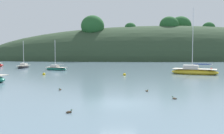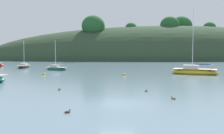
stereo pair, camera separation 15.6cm
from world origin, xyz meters
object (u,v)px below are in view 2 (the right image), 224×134
object	(u,v)px
duck_lone_left	(146,91)
sailboat_navy_dinghy	(56,68)
duck_trailing	(59,90)
duck_lead	(67,112)
mooring_buoy_channel	(124,75)
duck_straggler	(173,98)
mooring_buoy_inner	(44,74)
mooring_buoy_outer	(212,69)
sailboat_black_sloop	(194,71)
sailboat_orange_cutter	(24,67)

from	to	relation	value
duck_lone_left	sailboat_navy_dinghy	bearing A→B (deg)	117.29
duck_trailing	duck_lead	xyz separation A→B (m)	(2.08, -8.48, 0.00)
mooring_buoy_channel	duck_lead	size ratio (longest dim) A/B	1.33
duck_straggler	duck_lone_left	bearing A→B (deg)	112.42
mooring_buoy_inner	duck_lone_left	xyz separation A→B (m)	(12.85, -15.53, -0.07)
mooring_buoy_outer	mooring_buoy_inner	xyz separation A→B (m)	(-29.49, -10.37, 0.00)
sailboat_navy_dinghy	duck_trailing	distance (m)	24.74
sailboat_black_sloop	duck_lone_left	bearing A→B (deg)	-121.31
mooring_buoy_inner	duck_lead	bearing A→B (deg)	-72.79
mooring_buoy_channel	mooring_buoy_outer	bearing A→B (deg)	32.90
mooring_buoy_channel	duck_straggler	world-z (taller)	mooring_buoy_channel
duck_straggler	duck_trailing	bearing A→B (deg)	154.13
sailboat_orange_cutter	mooring_buoy_channel	xyz separation A→B (m)	(20.01, -16.43, -0.18)
sailboat_black_sloop	duck_lone_left	distance (m)	19.09
sailboat_orange_cutter	duck_straggler	world-z (taller)	sailboat_orange_cutter
sailboat_orange_cutter	mooring_buoy_inner	xyz separation A→B (m)	(8.09, -15.44, -0.18)
sailboat_black_sloop	duck_lead	distance (m)	28.52
mooring_buoy_outer	mooring_buoy_channel	bearing A→B (deg)	-147.10
mooring_buoy_inner	duck_lead	xyz separation A→B (m)	(7.15, -23.08, -0.07)
duck_straggler	mooring_buoy_inner	bearing A→B (deg)	126.89
duck_lone_left	mooring_buoy_channel	bearing A→B (deg)	93.66
sailboat_orange_cutter	duck_lead	size ratio (longest dim) A/B	14.46
sailboat_orange_cutter	sailboat_black_sloop	distance (m)	34.16
mooring_buoy_outer	duck_straggler	xyz separation A→B (m)	(-15.17, -29.44, -0.07)
sailboat_black_sloop	mooring_buoy_outer	distance (m)	11.70
duck_lone_left	sailboat_black_sloop	bearing A→B (deg)	58.69
sailboat_orange_cutter	mooring_buoy_inner	world-z (taller)	sailboat_orange_cutter
mooring_buoy_channel	duck_lone_left	size ratio (longest dim) A/B	1.30
duck_straggler	duck_lone_left	xyz separation A→B (m)	(-1.46, 3.55, 0.00)
duck_lead	mooring_buoy_outer	bearing A→B (deg)	56.26
mooring_buoy_channel	mooring_buoy_outer	xyz separation A→B (m)	(17.56, 11.36, 0.00)
mooring_buoy_inner	sailboat_black_sloop	bearing A→B (deg)	1.97
sailboat_orange_cutter	duck_trailing	xyz separation A→B (m)	(13.16, -30.03, -0.25)
sailboat_navy_dinghy	sailboat_black_sloop	distance (m)	24.52
mooring_buoy_channel	duck_lone_left	distance (m)	14.56
duck_straggler	mooring_buoy_channel	bearing A→B (deg)	97.54
duck_lone_left	duck_straggler	bearing A→B (deg)	-67.58
sailboat_black_sloop	duck_trailing	bearing A→B (deg)	-139.02
duck_straggler	duck_lead	size ratio (longest dim) A/B	0.92
sailboat_black_sloop	duck_straggler	xyz separation A→B (m)	(-8.45, -19.86, -0.37)
mooring_buoy_channel	sailboat_navy_dinghy	bearing A→B (deg)	138.64
sailboat_black_sloop	mooring_buoy_inner	xyz separation A→B (m)	(-22.77, -0.78, -0.30)
sailboat_black_sloop	duck_trailing	size ratio (longest dim) A/B	24.58
mooring_buoy_outer	duck_lead	xyz separation A→B (m)	(-22.34, -33.44, -0.07)
mooring_buoy_channel	duck_lead	distance (m)	22.59
sailboat_navy_dinghy	mooring_buoy_outer	world-z (taller)	sailboat_navy_dinghy
mooring_buoy_outer	sailboat_navy_dinghy	bearing A→B (deg)	-178.51
mooring_buoy_outer	duck_lone_left	world-z (taller)	mooring_buoy_outer
sailboat_orange_cutter	duck_lead	world-z (taller)	sailboat_orange_cutter
sailboat_navy_dinghy	sailboat_black_sloop	world-z (taller)	sailboat_black_sloop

